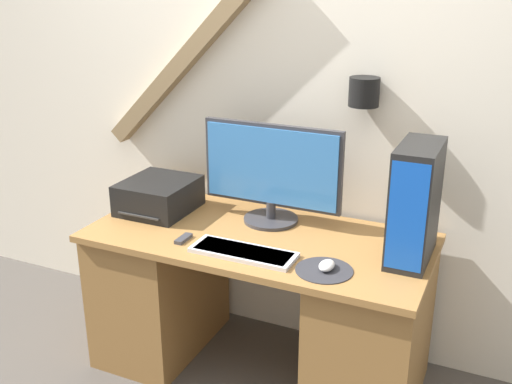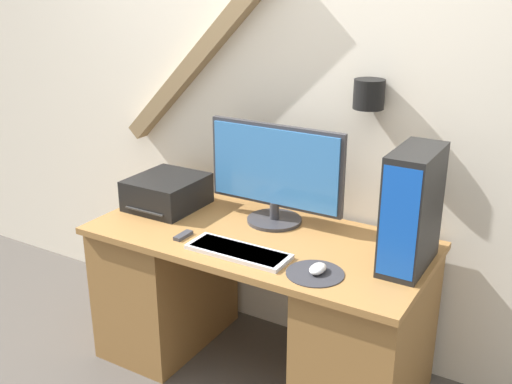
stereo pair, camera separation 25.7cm
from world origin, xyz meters
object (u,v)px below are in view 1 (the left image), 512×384
computer_tower (415,203)px  monitor (272,171)px  keyboard (243,252)px  remote_control (183,239)px  mouse (327,265)px  printer (159,196)px

computer_tower → monitor: bearing=169.6°
monitor → keyboard: (0.04, -0.37, -0.23)m
monitor → computer_tower: 0.67m
keyboard → remote_control: (-0.29, 0.02, -0.00)m
mouse → computer_tower: size_ratio=0.20×
printer → keyboard: bearing=-24.8°
mouse → printer: bearing=164.5°
computer_tower → printer: computer_tower is taller
computer_tower → remote_control: (-0.92, -0.24, -0.23)m
computer_tower → remote_control: computer_tower is taller
keyboard → remote_control: size_ratio=4.38×
keyboard → remote_control: 0.29m
monitor → printer: bearing=-169.3°
printer → remote_control: 0.39m
monitor → printer: monitor is taller
remote_control → mouse: bearing=-0.5°
mouse → remote_control: mouse is taller
keyboard → mouse: bearing=1.7°
computer_tower → printer: 1.22m
printer → remote_control: bearing=-41.4°
monitor → mouse: (0.39, -0.36, -0.22)m
monitor → keyboard: 0.44m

